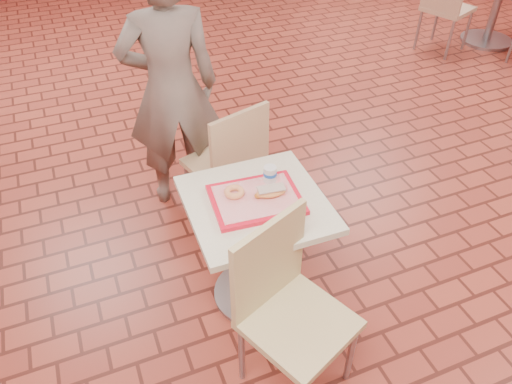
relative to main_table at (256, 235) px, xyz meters
name	(u,v)px	position (x,y,z in m)	size (l,w,h in m)	color
wainscot_band	(354,118)	(1.02, 0.75, 0.03)	(8.00, 10.00, 1.00)	#5A1111
main_table	(256,235)	(0.00, 0.00, 0.00)	(0.66, 0.66, 0.70)	beige
chair_main_front	(287,303)	(-0.05, -0.48, 0.04)	(0.55, 0.55, 0.91)	tan
chair_main_back	(230,160)	(0.09, 0.64, 0.02)	(0.50, 0.50, 0.87)	tan
customer	(171,89)	(-0.14, 1.02, 0.35)	(0.60, 0.39, 1.64)	#6B5D53
serving_tray	(256,199)	(0.00, 0.00, 0.24)	(0.43, 0.33, 0.03)	red
ring_donut	(234,192)	(-0.09, 0.06, 0.27)	(0.10, 0.10, 0.03)	#E38B53
long_john_donut	(270,192)	(0.07, -0.01, 0.28)	(0.16, 0.09, 0.05)	#E08741
paper_cup	(270,174)	(0.11, 0.09, 0.30)	(0.07, 0.07, 0.08)	silver
chair_second_left	(446,3)	(3.01, 2.30, 0.05)	(0.56, 0.56, 0.92)	tan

